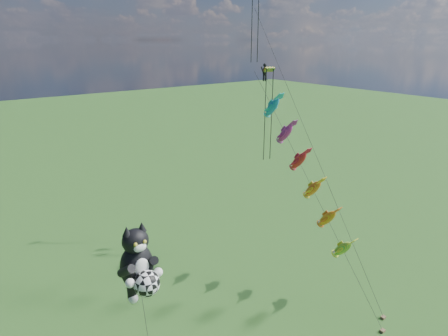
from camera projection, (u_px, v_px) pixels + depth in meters
cat_kite_rig at (139, 265)px, 24.71m from camera, size 2.63×4.24×11.06m
fish_windsock_rig at (306, 175)px, 33.05m from camera, size 1.15×15.96×19.48m
parafoil_rig at (267, 70)px, 35.99m from camera, size 1.81×17.53×27.91m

